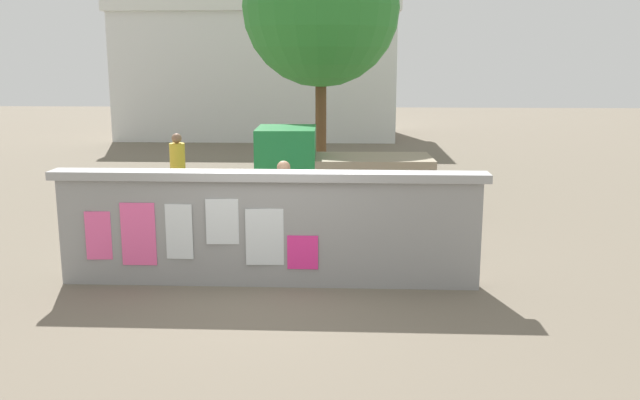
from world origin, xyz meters
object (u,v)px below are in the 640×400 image
bicycle_far (180,204)px  person_walking (284,199)px  motorcycle (409,232)px  person_bystander (178,162)px  bicycle_near (171,226)px  tree_roadside (321,8)px  auto_rickshaw_truck (334,173)px

bicycle_far → person_walking: (2.37, -2.50, 0.62)m
motorcycle → person_bystander: bearing=139.7°
bicycle_near → tree_roadside: (2.27, 7.82, 4.24)m
motorcycle → tree_roadside: size_ratio=0.28×
bicycle_near → person_walking: 2.23m
auto_rickshaw_truck → tree_roadside: 6.45m
auto_rickshaw_truck → bicycle_far: (-3.11, -0.67, -0.54)m
person_bystander → tree_roadside: size_ratio=0.24×
person_walking → tree_roadside: size_ratio=0.24×
motorcycle → bicycle_near: bearing=171.1°
bicycle_far → person_walking: bearing=-46.5°
auto_rickshaw_truck → bicycle_far: auto_rickshaw_truck is taller
bicycle_far → tree_roadside: bearing=66.4°
motorcycle → bicycle_near: bicycle_near is taller
person_bystander → bicycle_far: bearing=-75.2°
tree_roadside → motorcycle: bearing=-77.9°
bicycle_far → motorcycle: bearing=-29.9°
tree_roadside → person_bystander: bearing=-124.4°
bicycle_far → person_walking: size_ratio=1.05×
auto_rickshaw_truck → person_bystander: auto_rickshaw_truck is taller
tree_roadside → person_walking: bearing=-91.5°
person_bystander → motorcycle: bearing=-40.3°
auto_rickshaw_truck → person_walking: auto_rickshaw_truck is taller
person_walking → person_bystander: bearing=124.5°
motorcycle → bicycle_far: size_ratio=1.12×
person_walking → tree_roadside: 9.17m
auto_rickshaw_truck → person_bystander: (-3.52, 0.87, 0.09)m
auto_rickshaw_truck → person_bystander: bearing=166.1°
person_walking → person_bystander: (-2.78, 4.05, 0.00)m
motorcycle → person_walking: 2.10m
auto_rickshaw_truck → bicycle_near: bearing=-137.4°
person_walking → tree_roadside: (0.22, 8.42, 3.62)m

